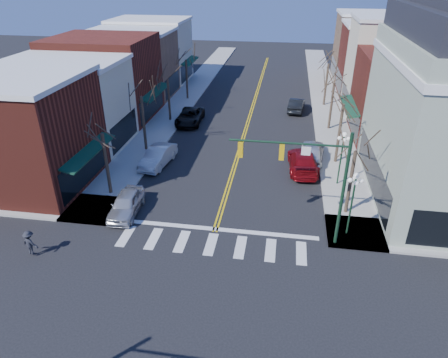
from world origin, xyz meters
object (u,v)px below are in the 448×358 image
at_px(car_left_far, 190,117).
at_px(car_right_far, 297,105).
at_px(car_right_mid, 312,151).
at_px(car_left_mid, 158,156).
at_px(car_right_near, 303,161).
at_px(lamppost_midblock, 342,150).
at_px(pedestrian_dark_b, 30,243).
at_px(car_left_near, 126,204).
at_px(lamppost_corner, 353,194).

distance_m(car_left_far, car_right_far, 12.64).
xyz_separation_m(car_right_mid, car_right_far, (-1.28, 13.23, -0.09)).
xyz_separation_m(car_left_mid, car_right_near, (12.00, 0.93, 0.03)).
height_order(lamppost_midblock, pedestrian_dark_b, lamppost_midblock).
distance_m(car_right_near, pedestrian_dark_b, 20.73).
bearing_deg(car_left_near, car_right_far, 60.85).
distance_m(car_right_far, pedestrian_dark_b, 32.61).
height_order(car_left_mid, car_right_far, car_left_mid).
height_order(lamppost_corner, pedestrian_dark_b, lamppost_corner).
relative_size(lamppost_corner, pedestrian_dark_b, 2.81).
height_order(car_left_near, car_right_far, car_right_far).
bearing_deg(car_right_mid, car_left_far, -25.20).
bearing_deg(lamppost_midblock, car_left_near, -156.60).
relative_size(lamppost_midblock, car_right_mid, 0.87).
bearing_deg(car_right_far, car_left_far, 33.73).
xyz_separation_m(car_left_near, car_right_far, (11.39, 23.70, 0.03)).
xyz_separation_m(car_left_near, pedestrian_dark_b, (-3.73, -5.19, 0.20)).
height_order(lamppost_corner, lamppost_midblock, same).
bearing_deg(lamppost_corner, car_left_near, 179.06).
bearing_deg(car_right_near, car_left_far, -42.66).
height_order(lamppost_corner, car_right_mid, lamppost_corner).
relative_size(car_right_far, pedestrian_dark_b, 2.97).
height_order(car_left_far, car_right_far, car_right_far).
bearing_deg(car_right_near, car_left_mid, 0.58).
bearing_deg(lamppost_corner, lamppost_midblock, 90.00).
xyz_separation_m(lamppost_corner, car_left_far, (-14.30, 18.11, -2.22)).
bearing_deg(car_right_mid, lamppost_midblock, 118.62).
relative_size(car_left_near, car_left_mid, 0.91).
bearing_deg(car_left_near, lamppost_corner, -4.42).
distance_m(car_left_near, pedestrian_dark_b, 6.39).
bearing_deg(car_right_far, car_right_near, 98.07).
xyz_separation_m(car_right_near, car_right_mid, (0.80, 2.00, 0.04)).
relative_size(lamppost_corner, car_left_near, 1.02).
xyz_separation_m(lamppost_corner, car_left_mid, (-14.60, 7.77, -2.19)).
distance_m(car_left_mid, car_right_far, 19.85).
bearing_deg(car_right_far, car_left_near, 70.61).
bearing_deg(car_right_mid, pedestrian_dark_b, 49.12).
xyz_separation_m(car_right_near, pedestrian_dark_b, (-15.60, -13.66, 0.12)).
distance_m(lamppost_midblock, car_right_far, 17.85).
distance_m(car_left_near, car_right_far, 26.30).
distance_m(car_left_far, car_right_near, 15.01).
xyz_separation_m(lamppost_midblock, car_right_near, (-2.60, 2.20, -2.16)).
xyz_separation_m(lamppost_corner, car_right_near, (-2.60, 8.70, -2.16)).
relative_size(car_right_near, pedestrian_dark_b, 3.59).
bearing_deg(lamppost_corner, car_right_mid, 99.54).
bearing_deg(pedestrian_dark_b, car_right_far, -104.19).
relative_size(car_left_far, car_right_far, 1.16).
relative_size(car_left_mid, pedestrian_dark_b, 3.03).
relative_size(lamppost_midblock, car_left_far, 0.81).
bearing_deg(car_right_mid, car_left_mid, 18.35).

